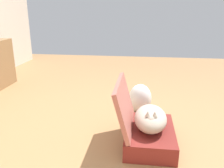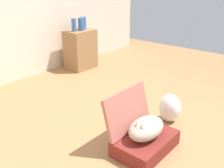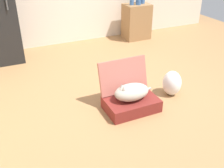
# 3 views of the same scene
# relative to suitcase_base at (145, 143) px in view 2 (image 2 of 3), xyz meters

# --- Properties ---
(ground_plane) EXTENTS (7.68, 7.68, 0.00)m
(ground_plane) POSITION_rel_suitcase_base_xyz_m (0.18, 0.49, -0.08)
(ground_plane) COLOR #9E7247
(ground_plane) RESTS_ON ground
(suitcase_base) EXTENTS (0.64, 0.43, 0.15)m
(suitcase_base) POSITION_rel_suitcase_base_xyz_m (0.00, 0.00, 0.00)
(suitcase_base) COLOR maroon
(suitcase_base) RESTS_ON ground
(suitcase_lid) EXTENTS (0.64, 0.15, 0.42)m
(suitcase_lid) POSITION_rel_suitcase_base_xyz_m (0.00, 0.23, 0.29)
(suitcase_lid) COLOR #B26356
(suitcase_lid) RESTS_ON suitcase_base
(cat) EXTENTS (0.52, 0.28, 0.22)m
(cat) POSITION_rel_suitcase_base_xyz_m (-0.00, 0.00, 0.17)
(cat) COLOR #B2A899
(cat) RESTS_ON suitcase_base
(plastic_bag_white) EXTENTS (0.25, 0.26, 0.34)m
(plastic_bag_white) POSITION_rel_suitcase_base_xyz_m (0.67, 0.10, 0.09)
(plastic_bag_white) COLOR white
(plastic_bag_white) RESTS_ON ground
(side_table) EXTENTS (0.52, 0.39, 0.71)m
(side_table) POSITION_rel_suitcase_base_xyz_m (1.38, 2.34, 0.28)
(side_table) COLOR olive
(side_table) RESTS_ON ground
(vase_tall) EXTENTS (0.08, 0.08, 0.22)m
(vase_tall) POSITION_rel_suitcase_base_xyz_m (1.25, 2.34, 0.74)
(vase_tall) COLOR #38609E
(vase_tall) RESTS_ON side_table
(vase_short) EXTENTS (0.11, 0.11, 0.22)m
(vase_short) POSITION_rel_suitcase_base_xyz_m (1.51, 2.38, 0.74)
(vase_short) COLOR #38609E
(vase_short) RESTS_ON side_table
(vase_round) EXTENTS (0.10, 0.10, 0.22)m
(vase_round) POSITION_rel_suitcase_base_xyz_m (1.38, 2.30, 0.74)
(vase_round) COLOR #38609E
(vase_round) RESTS_ON side_table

